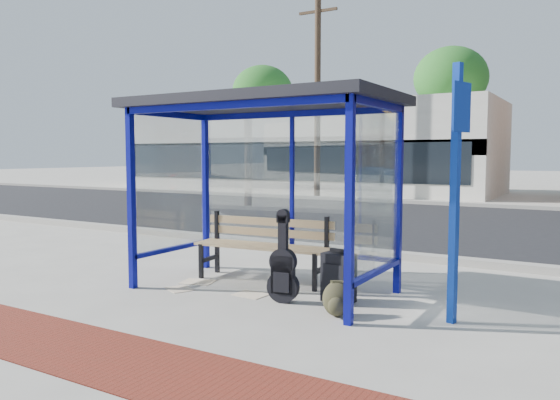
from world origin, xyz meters
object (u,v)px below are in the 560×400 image
Objects in this scene: backpack at (337,300)px; bench at (264,243)px; suitcase at (338,278)px; guitar_bag at (283,271)px.

bench is at bearing 125.66° from backpack.
suitcase is (1.34, -0.52, -0.22)m from bench.
backpack is at bearing -22.00° from guitar_bag.
guitar_bag is 0.65m from suitcase.
guitar_bag is at bearing 145.91° from backpack.
suitcase is 0.57m from backpack.
backpack is (0.77, -0.18, -0.20)m from guitar_bag.
bench is 5.19× the size of backpack.
bench is 1.90× the size of guitar_bag.
suitcase is (0.55, 0.34, -0.08)m from guitar_bag.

